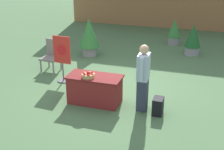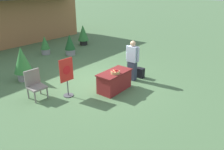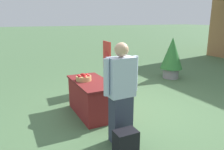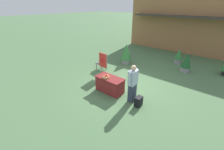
{
  "view_description": "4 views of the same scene",
  "coord_description": "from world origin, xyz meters",
  "views": [
    {
      "loc": [
        2.37,
        -7.7,
        3.73
      ],
      "look_at": [
        0.07,
        -0.53,
        0.66
      ],
      "focal_mm": 50.0,
      "sensor_mm": 36.0,
      "label": 1
    },
    {
      "loc": [
        -6.18,
        -5.46,
        3.67
      ],
      "look_at": [
        -0.24,
        -0.78,
        0.57
      ],
      "focal_mm": 35.0,
      "sensor_mm": 36.0,
      "label": 2
    },
    {
      "loc": [
        3.88,
        -2.49,
        2.01
      ],
      "look_at": [
        -0.53,
        -0.31,
        0.74
      ],
      "focal_mm": 35.0,
      "sensor_mm": 36.0,
      "label": 3
    },
    {
      "loc": [
        3.84,
        -5.66,
        3.87
      ],
      "look_at": [
        -0.64,
        -0.32,
        0.54
      ],
      "focal_mm": 24.0,
      "sensor_mm": 36.0,
      "label": 4
    }
  ],
  "objects": [
    {
      "name": "ground_plane",
      "position": [
        0.0,
        0.0,
        0.0
      ],
      "size": [
        120.0,
        120.0,
        0.0
      ],
      "primitive_type": "plane",
      "color": "#4C7047"
    },
    {
      "name": "storefront_building",
      "position": [
        0.64,
        9.93,
        2.4
      ],
      "size": [
        10.84,
        5.12,
        4.79
      ],
      "color": "#9E6B42",
      "rests_on": "ground_plane"
    },
    {
      "name": "display_table",
      "position": [
        -0.27,
        -0.92,
        0.37
      ],
      "size": [
        1.39,
        0.69,
        0.74
      ],
      "color": "maroon",
      "rests_on": "ground_plane"
    },
    {
      "name": "apple_basket",
      "position": [
        -0.38,
        -1.05,
        0.8
      ],
      "size": [
        0.33,
        0.33,
        0.16
      ],
      "color": "tan",
      "rests_on": "display_table"
    },
    {
      "name": "person_visitor",
      "position": [
        0.97,
        -0.89,
        0.85
      ],
      "size": [
        0.27,
        0.61,
        1.66
      ],
      "rotation": [
        0.0,
        0.0,
        -3.12
      ],
      "color": "#33384C",
      "rests_on": "ground_plane"
    },
    {
      "name": "backpack",
      "position": [
        1.39,
        -1.03,
        0.21
      ],
      "size": [
        0.24,
        0.34,
        0.42
      ],
      "color": "black",
      "rests_on": "ground_plane"
    },
    {
      "name": "poster_board",
      "position": [
        -1.66,
        0.09,
        0.76
      ],
      "size": [
        0.55,
        0.36,
        1.4
      ],
      "rotation": [
        0.0,
        0.0,
        -1.64
      ],
      "color": "#4C4C51",
      "rests_on": "ground_plane"
    },
    {
      "name": "patio_chair",
      "position": [
        -2.43,
        0.89,
        0.54
      ],
      "size": [
        0.59,
        0.59,
        1.01
      ],
      "rotation": [
        0.0,
        0.0,
        4.64
      ],
      "color": "gray",
      "rests_on": "ground_plane"
    },
    {
      "name": "potted_plant_far_left",
      "position": [
        -1.82,
        2.63,
        0.78
      ],
      "size": [
        0.76,
        0.76,
        1.41
      ],
      "color": "gray",
      "rests_on": "ground_plane"
    },
    {
      "name": "potted_plant_far_right",
      "position": [
        0.99,
        5.03,
        0.55
      ],
      "size": [
        0.53,
        0.53,
        1.06
      ],
      "color": "gray",
      "rests_on": "ground_plane"
    },
    {
      "name": "potted_plant_near_right",
      "position": [
        1.82,
        3.87,
        0.6
      ],
      "size": [
        0.6,
        0.6,
        1.16
      ],
      "color": "gray",
      "rests_on": "ground_plane"
    }
  ]
}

